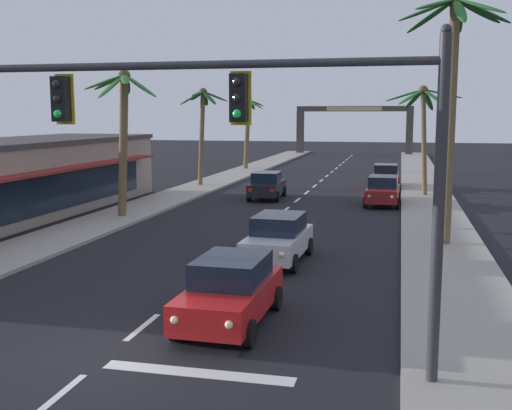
% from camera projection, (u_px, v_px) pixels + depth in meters
% --- Properties ---
extents(ground_plane, '(220.00, 220.00, 0.00)m').
position_uv_depth(ground_plane, '(111.00, 353.00, 13.69)').
color(ground_plane, black).
extents(sidewalk_right, '(3.20, 110.00, 0.14)m').
position_uv_depth(sidewalk_right, '(434.00, 218.00, 31.23)').
color(sidewalk_right, '#9E998E').
rests_on(sidewalk_right, ground).
extents(sidewalk_left, '(3.20, 110.00, 0.14)m').
position_uv_depth(sidewalk_left, '(143.00, 207.00, 34.70)').
color(sidewalk_left, '#9E998E').
rests_on(sidewalk_left, ground).
extents(lane_markings, '(4.28, 88.83, 0.01)m').
position_uv_depth(lane_markings, '(290.00, 213.00, 33.26)').
color(lane_markings, silver).
rests_on(lane_markings, ground).
extents(traffic_signal_mast, '(11.87, 0.41, 6.77)m').
position_uv_depth(traffic_signal_mast, '(241.00, 128.00, 12.10)').
color(traffic_signal_mast, '#2D2D33').
rests_on(traffic_signal_mast, ground).
extents(sedan_lead_at_stop_bar, '(2.02, 4.48, 1.68)m').
position_uv_depth(sedan_lead_at_stop_bar, '(231.00, 290.00, 15.50)').
color(sedan_lead_at_stop_bar, red).
rests_on(sedan_lead_at_stop_bar, ground).
extents(sedan_third_in_queue, '(2.07, 4.50, 1.68)m').
position_uv_depth(sedan_third_in_queue, '(278.00, 238.00, 22.09)').
color(sedan_third_in_queue, silver).
rests_on(sedan_third_in_queue, ground).
extents(sedan_oncoming_far, '(2.07, 4.50, 1.68)m').
position_uv_depth(sedan_oncoming_far, '(267.00, 185.00, 38.72)').
color(sedan_oncoming_far, black).
rests_on(sedan_oncoming_far, ground).
extents(sedan_parked_nearest_kerb, '(1.99, 4.47, 1.68)m').
position_uv_depth(sedan_parked_nearest_kerb, '(386.00, 176.00, 44.56)').
color(sedan_parked_nearest_kerb, red).
rests_on(sedan_parked_nearest_kerb, ground).
extents(sedan_parked_mid_kerb, '(2.04, 4.49, 1.68)m').
position_uv_depth(sedan_parked_mid_kerb, '(383.00, 190.00, 36.01)').
color(sedan_parked_mid_kerb, maroon).
rests_on(sedan_parked_mid_kerb, ground).
extents(palm_left_second, '(3.80, 3.78, 7.37)m').
position_uv_depth(palm_left_second, '(123.00, 118.00, 30.71)').
color(palm_left_second, brown).
rests_on(palm_left_second, ground).
extents(palm_left_third, '(3.57, 3.63, 7.09)m').
position_uv_depth(palm_left_third, '(202.00, 114.00, 44.68)').
color(palm_left_third, brown).
rests_on(palm_left_third, ground).
extents(palm_left_farthest, '(2.79, 2.91, 6.82)m').
position_uv_depth(palm_left_farthest, '(248.00, 121.00, 58.64)').
color(palm_left_farthest, brown).
rests_on(palm_left_farthest, ground).
extents(palm_right_second, '(4.30, 4.13, 9.72)m').
position_uv_depth(palm_right_second, '(453.00, 74.00, 23.74)').
color(palm_right_second, brown).
rests_on(palm_right_second, ground).
extents(palm_right_third, '(4.77, 3.94, 7.00)m').
position_uv_depth(palm_right_third, '(423.00, 114.00, 39.13)').
color(palm_right_third, brown).
rests_on(palm_right_third, ground).
extents(town_gateway_arch, '(15.17, 0.90, 6.32)m').
position_uv_depth(town_gateway_arch, '(354.00, 123.00, 82.01)').
color(town_gateway_arch, '#423D38').
rests_on(town_gateway_arch, ground).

